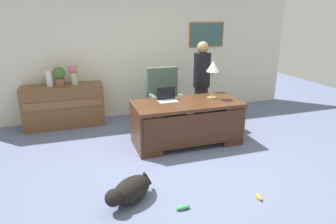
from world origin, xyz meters
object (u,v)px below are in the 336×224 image
Objects in this scene: dog_toy_plush at (183,208)px; laptop at (167,98)px; desk at (187,121)px; vase_with_flowers at (74,74)px; dog_lying at (129,191)px; potted_plant at (59,75)px; person_standing at (202,84)px; armchair at (165,102)px; dog_toy_bone at (259,197)px; desk_lamp at (213,69)px; credenza at (64,106)px; vase_empty at (49,79)px.

laptop is at bearing 77.55° from dog_toy_plush.
vase_with_flowers is at bearing 138.84° from desk.
dog_lying is 0.66m from dog_toy_plush.
person_standing is at bearing -16.83° from potted_plant.
armchair is 3.61× the size of laptop.
laptop is at bearing 58.10° from dog_lying.
desk_lamp is at bearing 82.26° from dog_toy_bone.
credenza is at bearing 103.86° from dog_lying.
dog_toy_plush is (-1.21, -1.82, -1.22)m from desk_lamp.
desk is 12.79× the size of dog_toy_bone.
laptop is 1.84× the size of dog_toy_plush.
potted_plant is 2.07× the size of dog_toy_plush.
dog_toy_plush is (-1.30, -2.46, -0.82)m from person_standing.
desk_lamp reaches higher than dog_toy_plush.
desk is 2.51m from credenza.
dog_lying is at bearing -116.97° from armchair.
credenza reaches higher than desk.
armchair is 3.93× the size of vase_empty.
potted_plant reaches higher than desk.
armchair is at bearing 63.03° from dog_lying.
vase_empty is 2.09× the size of dog_toy_bone.
vase_empty reaches higher than dog_toy_plush.
potted_plant is (-0.26, 0.00, -0.02)m from vase_with_flowers.
laptop is at bearing 147.59° from desk.
dog_lying is at bearing -121.90° from laptop.
credenza reaches higher than dog_lying.
person_standing is (0.58, 0.74, 0.45)m from desk.
credenza reaches higher than dog_toy_plush.
vase_with_flowers reaches higher than potted_plant.
desk is 2.41m from vase_with_flowers.
dog_lying is at bearing -80.70° from vase_with_flowers.
desk is 6.12× the size of vase_empty.
desk is at bearing -37.22° from potted_plant.
credenza is at bearing 111.44° from dog_toy_plush.
dog_lying is 2.21× the size of vase_empty.
vase_empty is 3.69m from dog_toy_plush.
credenza is at bearing 163.06° from person_standing.
armchair is 0.80m from person_standing.
vase_empty reaches higher than credenza.
person_standing is 5.61× the size of vase_empty.
laptop is at bearing -147.69° from person_standing.
armchair is 1.78× the size of dog_lying.
desk_lamp reaches higher than dog_toy_bone.
person_standing is at bearing 82.19° from dog_toy_bone.
person_standing is 2.90m from dog_lying.
potted_plant is 4.14m from dog_toy_bone.
armchair is at bearing 97.61° from dog_toy_bone.
dog_toy_plush is at bearing -117.85° from person_standing.
desk_lamp reaches higher than dog_lying.
desk_lamp is 1.80× the size of potted_plant.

